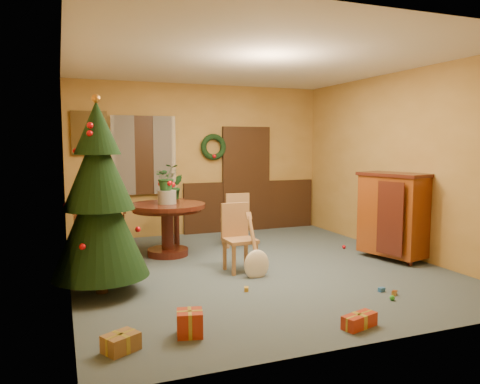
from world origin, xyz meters
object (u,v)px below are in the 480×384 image
christmas_tree (99,200)px  writing_desk (99,222)px  dining_table (167,219)px  sideboard (393,213)px  chair_near (238,235)px

christmas_tree → writing_desk: (0.14, 2.10, -0.59)m
dining_table → sideboard: bearing=-25.0°
christmas_tree → writing_desk: christmas_tree is taller
chair_near → christmas_tree: bearing=-169.4°
sideboard → dining_table: bearing=155.0°
writing_desk → christmas_tree: bearing=-93.9°
chair_near → writing_desk: size_ratio=1.14×
dining_table → sideboard: sideboard is taller
dining_table → chair_near: bearing=-58.6°
dining_table → writing_desk: (-0.99, 0.54, -0.06)m
chair_near → sideboard: bearing=-6.4°
dining_table → christmas_tree: bearing=-126.3°
dining_table → writing_desk: bearing=151.3°
dining_table → chair_near: (0.73, -1.20, -0.08)m
chair_near → christmas_tree: christmas_tree is taller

